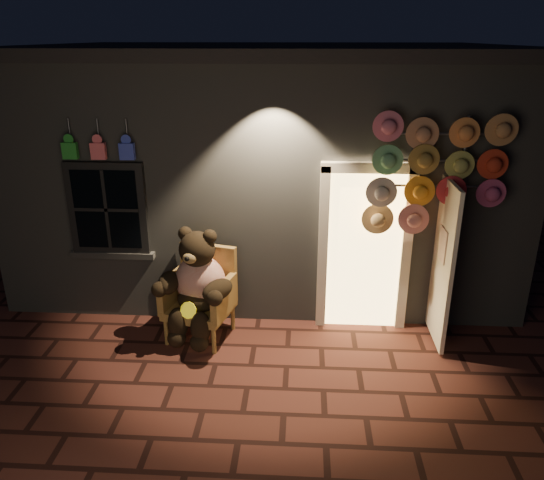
{
  "coord_description": "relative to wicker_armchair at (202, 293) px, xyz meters",
  "views": [
    {
      "loc": [
        0.57,
        -4.79,
        3.6
      ],
      "look_at": [
        0.21,
        1.0,
        1.35
      ],
      "focal_mm": 35.0,
      "sensor_mm": 36.0,
      "label": 1
    }
  ],
  "objects": [
    {
      "name": "hat_rack",
      "position": [
        2.74,
        0.17,
        1.55
      ],
      "size": [
        1.57,
        0.22,
        2.78
      ],
      "color": "#59595E",
      "rests_on": "ground"
    },
    {
      "name": "ground",
      "position": [
        0.68,
        -1.11,
        -0.57
      ],
      "size": [
        60.0,
        60.0,
        0.0
      ],
      "primitive_type": "plane",
      "color": "#52261F",
      "rests_on": "ground"
    },
    {
      "name": "wicker_armchair",
      "position": [
        0.0,
        0.0,
        0.0
      ],
      "size": [
        0.93,
        0.88,
        1.14
      ],
      "rotation": [
        0.0,
        0.0,
        -0.26
      ],
      "color": "#A88341",
      "rests_on": "ground"
    },
    {
      "name": "shop_building",
      "position": [
        0.68,
        2.88,
        1.16
      ],
      "size": [
        7.3,
        5.95,
        3.51
      ],
      "color": "slate",
      "rests_on": "ground"
    },
    {
      "name": "teddy_bear",
      "position": [
        -0.02,
        -0.14,
        0.18
      ],
      "size": [
        0.99,
        0.89,
        1.41
      ],
      "rotation": [
        0.0,
        0.0,
        -0.26
      ],
      "color": "#A92C12",
      "rests_on": "ground"
    }
  ]
}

